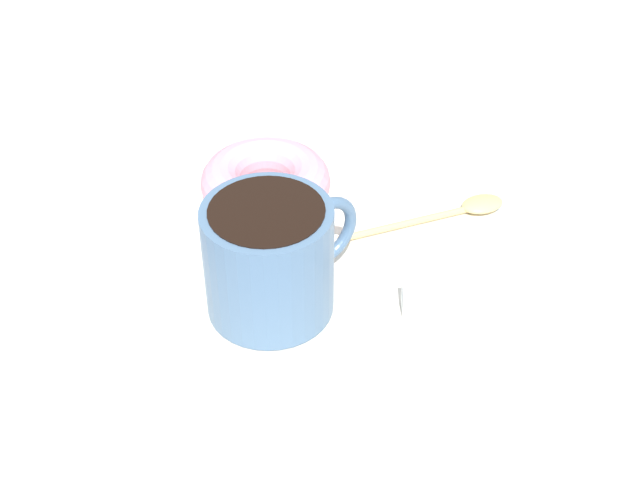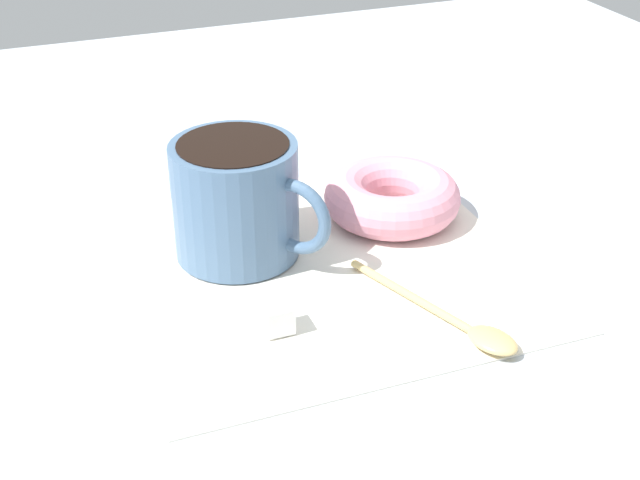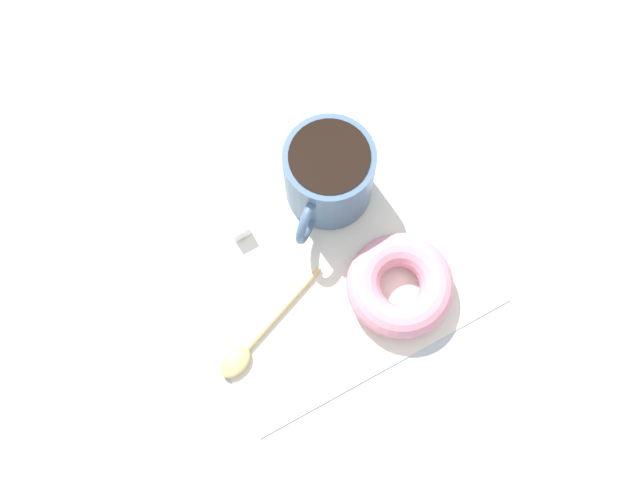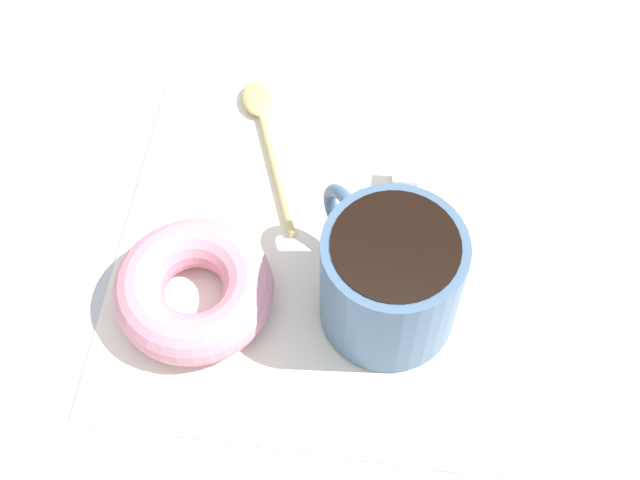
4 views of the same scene
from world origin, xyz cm
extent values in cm
cube|color=#B2BCC6|center=(0.00, 0.00, -1.00)|extent=(120.00, 120.00, 2.00)
cube|color=white|center=(1.17, -2.22, 0.15)|extent=(29.02, 29.02, 0.30)
cylinder|color=slate|center=(-2.68, -7.31, 4.64)|extent=(9.20, 9.20, 8.69)
cylinder|color=black|center=(-2.68, -7.31, 8.79)|extent=(8.00, 8.00, 0.60)
torus|color=slate|center=(1.30, -4.15, 4.64)|extent=(5.08, 4.29, 5.77)
torus|color=pink|center=(-3.61, 5.76, 2.03)|extent=(10.88, 10.88, 3.45)
ellipsoid|color=#D8B772|center=(14.43, 4.39, 0.75)|extent=(4.21, 3.50, 0.90)
cylinder|color=#D8B772|center=(7.87, 1.96, 0.58)|extent=(11.13, 4.58, 0.56)
cube|color=white|center=(7.82, -7.75, 1.25)|extent=(1.89, 1.89, 1.89)
camera|label=1|loc=(0.92, -54.67, 45.43)|focal=50.00mm
camera|label=2|loc=(53.02, -22.19, 34.54)|focal=50.00mm
camera|label=3|loc=(11.44, 16.39, 71.75)|focal=40.00mm
camera|label=4|loc=(-30.49, -6.15, 55.03)|focal=50.00mm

